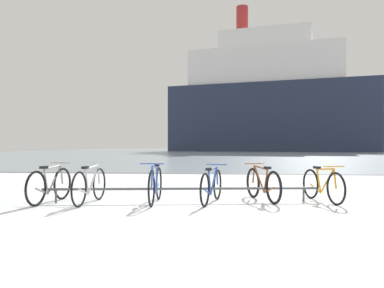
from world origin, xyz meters
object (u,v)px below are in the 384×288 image
object	(u,v)px
bicycle_0	(50,185)
bicycle_4	(263,184)
ferry_ship	(270,101)
bicycle_2	(155,185)
bicycle_3	(212,186)
bicycle_1	(90,185)
bicycle_5	(323,185)

from	to	relation	value
bicycle_0	bicycle_4	size ratio (longest dim) A/B	1.04
bicycle_4	ferry_ship	bearing A→B (deg)	84.24
bicycle_2	bicycle_4	distance (m)	2.27
bicycle_3	bicycle_1	bearing A→B (deg)	-173.43
bicycle_0	ferry_ship	size ratio (longest dim) A/B	0.04
bicycle_1	bicycle_2	distance (m)	1.33
bicycle_0	bicycle_5	distance (m)	5.63
bicycle_4	bicycle_5	xyz separation A→B (m)	(1.23, -0.02, -0.00)
bicycle_3	bicycle_4	distance (m)	1.14
ferry_ship	bicycle_5	bearing A→B (deg)	-94.69
bicycle_2	ferry_ship	world-z (taller)	ferry_ship
bicycle_0	bicycle_3	bearing A→B (deg)	5.03
bicycle_2	bicycle_4	size ratio (longest dim) A/B	1.06
bicycle_0	bicycle_5	bearing A→B (deg)	6.83
bicycle_5	ferry_ship	size ratio (longest dim) A/B	0.04
bicycle_2	bicycle_5	distance (m)	3.47
bicycle_2	ferry_ship	bearing A→B (deg)	82.40
ferry_ship	bicycle_0	bearing A→B (deg)	-99.42
bicycle_0	bicycle_2	distance (m)	2.17
bicycle_0	bicycle_4	distance (m)	4.42
bicycle_1	bicycle_2	size ratio (longest dim) A/B	1.01
bicycle_0	bicycle_5	xyz separation A→B (m)	(5.59, 0.67, -0.02)
bicycle_0	bicycle_5	size ratio (longest dim) A/B	1.06
bicycle_2	bicycle_4	xyz separation A→B (m)	(2.20, 0.53, -0.02)
bicycle_1	bicycle_3	world-z (taller)	bicycle_1
bicycle_0	bicycle_2	size ratio (longest dim) A/B	0.98
bicycle_0	bicycle_2	bearing A→B (deg)	4.23
bicycle_3	bicycle_2	bearing A→B (deg)	-173.47
bicycle_1	bicycle_5	world-z (taller)	bicycle_1
bicycle_4	ferry_ship	distance (m)	66.29
bicycle_1	bicycle_3	distance (m)	2.48
bicycle_0	bicycle_4	xyz separation A→B (m)	(4.36, 0.69, -0.01)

